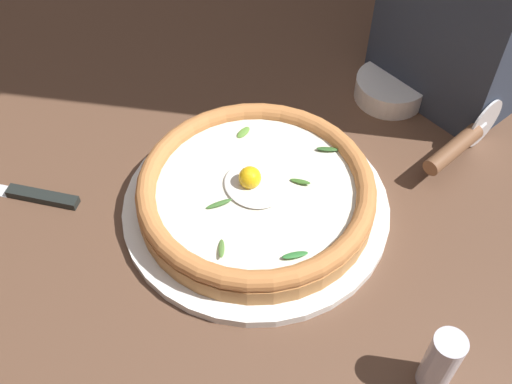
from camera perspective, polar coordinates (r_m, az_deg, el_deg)
The scene contains 7 objects.
ground_plane at distance 0.74m, azimuth -0.89°, elevation -3.98°, with size 2.40×2.40×0.03m, color brown.
pizza_plate at distance 0.74m, azimuth -0.00°, elevation -1.31°, with size 0.33×0.33×0.01m, color white.
pizza at distance 0.71m, azimuth -0.00°, elevation 0.07°, with size 0.28×0.28×0.06m.
side_bowl at distance 0.90m, azimuth 12.67°, elevation 9.57°, with size 0.10×0.10×0.03m, color white.
pizza_cutter at distance 0.81m, azimuth 18.95°, elevation 4.48°, with size 0.02×0.15×0.07m.
table_knife at distance 0.81m, azimuth -21.79°, elevation -0.02°, with size 0.20×0.15×0.01m.
pepper_shaker at distance 0.62m, azimuth 17.17°, elevation -15.16°, with size 0.03×0.03×0.08m, color silver.
Camera 1 is at (-0.33, 0.28, 0.58)m, focal length 42.05 mm.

